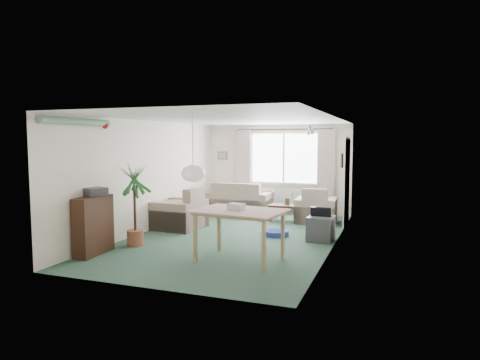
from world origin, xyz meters
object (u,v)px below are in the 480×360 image
(coffee_table, at_px, (288,213))
(tv_cube, at_px, (321,229))
(armchair_corner, at_px, (316,205))
(sofa, at_px, (240,198))
(pet_bed, at_px, (276,233))
(bookshelf, at_px, (93,225))
(houseplant, at_px, (135,204))
(dining_table, at_px, (239,236))
(armchair_left, at_px, (179,208))

(coffee_table, bearing_deg, tv_cube, -58.72)
(armchair_corner, bearing_deg, coffee_table, 1.82)
(sofa, xyz_separation_m, pet_bed, (1.65, -2.32, -0.37))
(sofa, bearing_deg, bookshelf, 77.37)
(coffee_table, bearing_deg, houseplant, -121.59)
(armchair_corner, distance_m, tv_cube, 1.96)
(armchair_corner, distance_m, bookshelf, 5.29)
(coffee_table, xyz_separation_m, tv_cube, (1.12, -1.84, 0.04))
(coffee_table, bearing_deg, pet_bed, -84.42)
(armchair_corner, xyz_separation_m, houseplant, (-2.79, -3.49, 0.36))
(coffee_table, distance_m, tv_cube, 2.15)
(armchair_corner, bearing_deg, bookshelf, 50.35)
(pet_bed, bearing_deg, dining_table, -91.97)
(armchair_corner, relative_size, coffee_table, 1.08)
(armchair_corner, relative_size, dining_table, 0.72)
(coffee_table, xyz_separation_m, bookshelf, (-2.42, -4.21, 0.31))
(armchair_corner, xyz_separation_m, coffee_table, (-0.69, -0.07, -0.23))
(coffee_table, xyz_separation_m, pet_bed, (0.17, -1.70, -0.14))
(coffee_table, relative_size, bookshelf, 0.87)
(dining_table, bearing_deg, tv_cube, 61.48)
(bookshelf, height_order, houseplant, houseplant)
(armchair_corner, bearing_deg, tv_cube, 99.09)
(armchair_left, relative_size, houseplant, 0.66)
(sofa, relative_size, pet_bed, 3.16)
(armchair_left, relative_size, tv_cube, 1.94)
(sofa, bearing_deg, dining_table, 108.41)
(armchair_corner, distance_m, coffee_table, 0.73)
(tv_cube, bearing_deg, sofa, 139.14)
(sofa, height_order, armchair_left, armchair_left)
(sofa, distance_m, bookshelf, 4.91)
(bookshelf, distance_m, houseplant, 0.89)
(dining_table, bearing_deg, houseplant, 172.30)
(armchair_corner, height_order, armchair_left, armchair_left)
(coffee_table, height_order, bookshelf, bookshelf)
(sofa, height_order, tv_cube, sofa)
(armchair_corner, relative_size, tv_cube, 1.79)
(sofa, distance_m, coffee_table, 1.63)
(armchair_corner, bearing_deg, houseplant, 47.73)
(sofa, height_order, pet_bed, sofa)
(sofa, relative_size, armchair_left, 1.65)
(sofa, relative_size, tv_cube, 3.21)
(armchair_left, height_order, coffee_table, armchair_left)
(bookshelf, height_order, dining_table, bookshelf)
(armchair_left, height_order, pet_bed, armchair_left)
(bookshelf, bearing_deg, armchair_corner, 50.57)
(armchair_corner, relative_size, armchair_left, 0.92)
(sofa, distance_m, dining_table, 4.62)
(houseplant, height_order, pet_bed, houseplant)
(sofa, height_order, armchair_corner, sofa)
(bookshelf, relative_size, tv_cube, 1.91)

